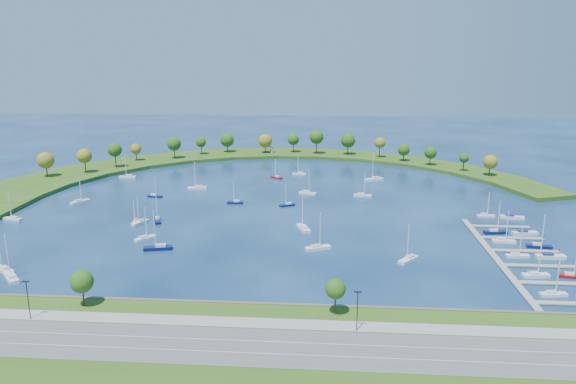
# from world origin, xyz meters

# --- Properties ---
(ground) EXTENTS (700.00, 700.00, 0.00)m
(ground) POSITION_xyz_m (0.00, 0.00, 0.00)
(ground) COLOR #061F3C
(ground) RESTS_ON ground
(south_shoreline) EXTENTS (420.00, 43.10, 11.60)m
(south_shoreline) POSITION_xyz_m (0.03, -122.88, 1.00)
(south_shoreline) COLOR #2B4D14
(south_shoreline) RESTS_ON ground
(breakwater) EXTENTS (286.74, 247.64, 2.00)m
(breakwater) POSITION_xyz_m (-46.33, 48.72, 0.99)
(breakwater) COLOR #2B4D14
(breakwater) RESTS_ON ground
(breakwater_trees) EXTENTS (242.21, 89.39, 15.26)m
(breakwater_trees) POSITION_xyz_m (-18.63, 89.00, 10.59)
(breakwater_trees) COLOR #382314
(breakwater_trees) RESTS_ON breakwater
(harbor_tower) EXTENTS (2.60, 2.60, 4.30)m
(harbor_tower) POSITION_xyz_m (-13.55, 113.70, 4.20)
(harbor_tower) COLOR gray
(harbor_tower) RESTS_ON breakwater
(dock_system) EXTENTS (24.28, 82.00, 1.60)m
(dock_system) POSITION_xyz_m (85.30, -61.00, 0.35)
(dock_system) COLOR gray
(dock_system) RESTS_ON ground
(moored_boat_0) EXTENTS (6.93, 5.17, 10.15)m
(moored_boat_0) POSITION_xyz_m (5.34, -4.37, 0.86)
(moored_boat_0) COLOR #0A1343
(moored_boat_0) RESTS_ON ground
(moored_boat_1) EXTENTS (7.48, 8.16, 12.74)m
(moored_boat_1) POSITION_xyz_m (49.24, -65.70, 0.93)
(moored_boat_1) COLOR silver
(moored_boat_1) RESTS_ON ground
(moored_boat_2) EXTENTS (7.45, 2.20, 10.91)m
(moored_boat_2) POSITION_xyz_m (7.28, 58.68, 0.88)
(moored_boat_2) COLOR silver
(moored_boat_2) RESTS_ON ground
(moored_boat_3) EXTENTS (8.34, 4.23, 11.81)m
(moored_boat_3) POSITION_xyz_m (-103.43, -32.89, 0.90)
(moored_boat_3) COLOR silver
(moored_boat_3) RESTS_ON ground
(moored_boat_4) EXTENTS (6.97, 8.86, 13.14)m
(moored_boat_4) POSITION_xyz_m (-88.00, -6.10, 0.94)
(moored_boat_4) COLOR silver
(moored_boat_4) RESTS_ON ground
(moored_boat_5) EXTENTS (2.14, 6.57, 9.54)m
(moored_boat_5) POSITION_xyz_m (-52.86, -33.12, 0.85)
(moored_boat_5) COLOR silver
(moored_boat_5) RESTS_ON ground
(moored_boat_6) EXTENTS (6.29, 9.95, 14.21)m
(moored_boat_6) POSITION_xyz_m (13.92, -36.58, 0.98)
(moored_boat_6) COLOR silver
(moored_boat_6) RESTS_ON ground
(moored_boat_7) EXTENTS (5.02, 8.56, 12.16)m
(moored_boat_7) POSITION_xyz_m (-44.76, -30.44, 0.91)
(moored_boat_7) COLOR #0A1343
(moored_boat_7) RESTS_ON ground
(moored_boat_8) EXTENTS (7.02, 7.76, 12.05)m
(moored_boat_8) POSITION_xyz_m (-42.56, -51.79, 0.91)
(moored_boat_8) COLOR silver
(moored_boat_8) RESTS_ON ground
(moored_boat_9) EXTENTS (7.17, 2.98, 10.23)m
(moored_boat_9) POSITION_xyz_m (-57.55, 6.07, 0.86)
(moored_boat_9) COLOR #0A1343
(moored_boat_9) RESTS_ON ground
(moored_boat_10) EXTENTS (5.27, 7.80, 11.22)m
(moored_boat_10) POSITION_xyz_m (-50.78, -33.42, 0.88)
(moored_boat_10) COLOR silver
(moored_boat_10) RESTS_ON ground
(moored_boat_11) EXTENTS (8.91, 3.19, 12.83)m
(moored_boat_11) POSITION_xyz_m (-84.60, 44.08, 0.93)
(moored_boat_11) COLOR silver
(moored_boat_11) RESTS_ON ground
(moored_boat_12) EXTENTS (8.35, 8.85, 13.99)m
(moored_boat_12) POSITION_xyz_m (-70.59, -89.09, 0.97)
(moored_boat_12) COLOR silver
(moored_boat_12) RESTS_ON ground
(moored_boat_13) EXTENTS (9.59, 4.78, 13.58)m
(moored_boat_13) POSITION_xyz_m (-41.42, 22.86, 0.96)
(moored_boat_13) COLOR silver
(moored_boat_13) RESTS_ON ground
(moored_boat_14) EXTENTS (7.20, 2.16, 10.53)m
(moored_boat_14) POSITION_xyz_m (-18.19, -1.95, 0.87)
(moored_boat_14) COLOR #0A1343
(moored_boat_14) RESTS_ON ground
(moored_boat_15) EXTENTS (8.63, 6.42, 12.63)m
(moored_boat_15) POSITION_xyz_m (-76.52, -83.32, 0.92)
(moored_boat_15) COLOR silver
(moored_boat_15) RESTS_ON ground
(moored_boat_16) EXTENTS (6.87, 5.60, 10.29)m
(moored_boat_16) POSITION_xyz_m (-4.40, 49.05, 0.86)
(moored_boat_16) COLOR maroon
(moored_boat_16) RESTS_ON ground
(moored_boat_17) EXTENTS (10.03, 4.78, 14.22)m
(moored_boat_17) POSITION_xyz_m (-34.67, -61.46, 0.98)
(moored_boat_17) COLOR #0A1343
(moored_boat_17) RESTS_ON ground
(moored_boat_18) EXTENTS (10.64, 6.52, 15.16)m
(moored_boat_18) POSITION_xyz_m (47.57, 47.70, 1.01)
(moored_boat_18) COLOR silver
(moored_boat_18) RESTS_ON ground
(moored_boat_19) EXTENTS (8.64, 3.50, 12.35)m
(moored_boat_19) POSITION_xyz_m (39.44, 14.31, 0.92)
(moored_boat_19) COLOR silver
(moored_boat_19) RESTS_ON ground
(moored_boat_20) EXTENTS (8.77, 4.44, 12.41)m
(moored_boat_20) POSITION_xyz_m (13.52, 16.72, 0.92)
(moored_boat_20) COLOR silver
(moored_boat_20) RESTS_ON ground
(moored_boat_21) EXTENTS (9.18, 6.01, 13.15)m
(moored_boat_21) POSITION_xyz_m (19.78, -57.26, 0.94)
(moored_boat_21) COLOR silver
(moored_boat_21) RESTS_ON ground
(docked_boat_0) EXTENTS (7.61, 3.02, 10.88)m
(docked_boat_0) POSITION_xyz_m (85.53, -88.78, 0.88)
(docked_boat_0) COLOR silver
(docked_boat_0) RESTS_ON ground
(docked_boat_2) EXTENTS (8.41, 3.38, 12.01)m
(docked_boat_2) POSITION_xyz_m (85.52, -75.69, 0.91)
(docked_boat_2) COLOR silver
(docked_boat_2) RESTS_ON ground
(docked_boat_3) EXTENTS (7.79, 3.38, 11.08)m
(docked_boat_3) POSITION_xyz_m (96.03, -75.61, 0.88)
(docked_boat_3) COLOR maroon
(docked_boat_3) RESTS_ON ground
(docked_boat_4) EXTENTS (7.66, 2.59, 11.09)m
(docked_boat_4) POSITION_xyz_m (85.53, -59.71, 0.88)
(docked_boat_4) COLOR silver
(docked_boat_4) RESTS_ON ground
(docked_boat_5) EXTENTS (9.53, 2.99, 1.93)m
(docked_boat_5) POSITION_xyz_m (95.96, -59.78, 0.71)
(docked_boat_5) COLOR silver
(docked_boat_5) RESTS_ON ground
(docked_boat_6) EXTENTS (8.16, 2.82, 11.79)m
(docked_boat_6) POSITION_xyz_m (85.52, -45.52, 0.90)
(docked_boat_6) COLOR silver
(docked_boat_6) RESTS_ON ground
(docked_boat_7) EXTENTS (8.46, 3.42, 12.08)m
(docked_boat_7) POSITION_xyz_m (96.02, -50.13, 0.91)
(docked_boat_7) COLOR #0A1343
(docked_boat_7) RESTS_ON ground
(docked_boat_8) EXTENTS (8.85, 3.47, 12.67)m
(docked_boat_8) POSITION_xyz_m (85.51, -35.69, 0.93)
(docked_boat_8) COLOR #0A1343
(docked_boat_8) RESTS_ON ground
(docked_boat_9) EXTENTS (9.68, 3.94, 1.92)m
(docked_boat_9) POSITION_xyz_m (95.96, -36.17, 0.70)
(docked_boat_9) COLOR silver
(docked_boat_9) RESTS_ON ground
(docked_boat_10) EXTENTS (7.16, 2.29, 10.41)m
(docked_boat_10) POSITION_xyz_m (87.94, -14.61, 0.86)
(docked_boat_10) COLOR silver
(docked_boat_10) RESTS_ON ground
(docked_boat_11) EXTENTS (9.62, 4.02, 1.90)m
(docked_boat_11) POSITION_xyz_m (97.87, -16.09, 0.70)
(docked_boat_11) COLOR silver
(docked_boat_11) RESTS_ON ground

